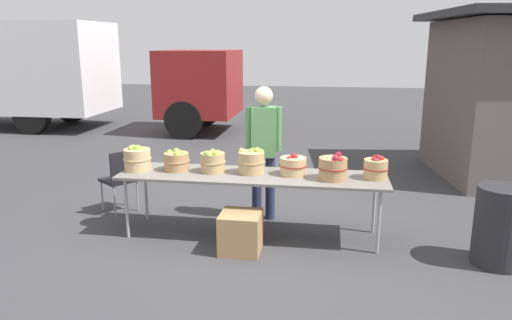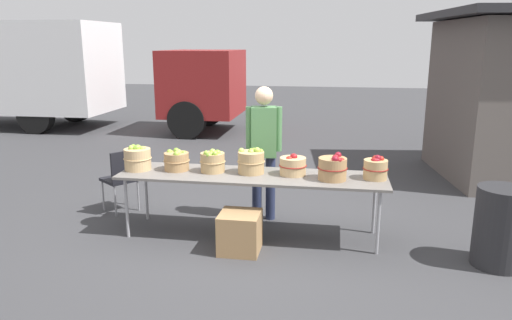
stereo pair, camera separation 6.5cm
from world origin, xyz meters
TOP-DOWN VIEW (x-y plane):
  - ground_plane at (0.00, 0.00)m, footprint 40.00×40.00m
  - market_table at (0.00, 0.00)m, footprint 3.10×0.76m
  - apple_basket_green_0 at (-1.39, -0.01)m, footprint 0.33×0.33m
  - apple_basket_green_1 at (-0.92, 0.05)m, footprint 0.31×0.31m
  - apple_basket_green_2 at (-0.47, 0.04)m, footprint 0.30×0.30m
  - apple_basket_green_3 at (-0.02, 0.06)m, footprint 0.33×0.33m
  - apple_basket_red_0 at (0.47, 0.07)m, footprint 0.32×0.32m
  - apple_basket_red_1 at (0.92, -0.07)m, footprint 0.33×0.33m
  - apple_basket_red_2 at (1.40, 0.04)m, footprint 0.28×0.28m
  - vendor_adult at (0.06, 0.57)m, footprint 0.45×0.27m
  - box_truck at (-5.99, 6.56)m, footprint 7.70×2.21m
  - folding_chair at (-1.86, 0.52)m, footprint 0.56×0.56m
  - trash_barrel at (2.63, -0.37)m, footprint 0.52×0.52m
  - produce_crate at (-0.05, -0.47)m, footprint 0.44×0.44m

SIDE VIEW (x-z plane):
  - ground_plane at x=0.00m, z-range 0.00..0.00m
  - produce_crate at x=-0.05m, z-range 0.00..0.44m
  - trash_barrel at x=2.63m, z-range 0.00..0.83m
  - folding_chair at x=-1.86m, z-range 0.08..0.94m
  - market_table at x=0.00m, z-range 0.34..1.09m
  - apple_basket_red_0 at x=0.47m, z-range 0.73..0.99m
  - apple_basket_green_1 at x=-0.92m, z-range 0.74..0.99m
  - apple_basket_red_2 at x=1.40m, z-range 0.74..1.02m
  - apple_basket_green_2 at x=-0.47m, z-range 0.74..1.02m
  - apple_basket_red_1 at x=0.92m, z-range 0.73..1.03m
  - apple_basket_green_3 at x=-0.02m, z-range 0.74..1.04m
  - apple_basket_green_0 at x=-1.39m, z-range 0.74..1.04m
  - vendor_adult at x=0.06m, z-range 0.15..1.87m
  - box_truck at x=-5.99m, z-range 0.11..2.86m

